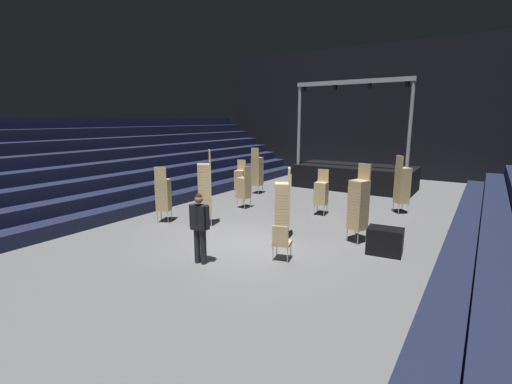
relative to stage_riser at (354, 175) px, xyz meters
name	(u,v)px	position (x,y,z in m)	size (l,w,h in m)	color
ground_plane	(246,244)	(0.00, -9.99, -0.73)	(22.00, 30.00, 0.10)	slate
arena_end_wall	(383,112)	(0.00, 5.01, 3.32)	(22.00, 0.30, 8.00)	black
bleacher_bank_left	(104,161)	(-8.00, -8.99, 1.12)	(6.00, 24.00, 3.60)	#191E38
stage_riser	(354,175)	(0.00, 0.00, 0.00)	(5.91, 2.78, 5.35)	black
man_with_tie	(199,224)	(-0.07, -11.91, 0.33)	(0.57, 0.29, 1.79)	black
chair_stack_front_left	(282,203)	(0.64, -8.97, 0.39)	(0.60, 0.60, 2.14)	#B2B5BA
chair_stack_front_right	(359,204)	(2.73, -8.22, 0.47)	(0.56, 0.56, 2.31)	#B2B5BA
chair_stack_mid_left	(240,179)	(-3.76, -4.94, 0.18)	(0.53, 0.53, 1.71)	#B2B5BA
chair_stack_mid_right	(257,171)	(-3.52, -3.87, 0.43)	(0.44, 0.44, 2.22)	#B2B5BA
chair_stack_mid_centre	(402,185)	(3.11, -4.02, 0.43)	(0.62, 0.62, 2.22)	#B2B5BA
chair_stack_rear_left	(244,187)	(-2.42, -6.58, 0.18)	(0.47, 0.47, 1.71)	#B2B5BA
chair_stack_rear_right	(357,198)	(2.04, -6.16, 0.18)	(0.62, 0.62, 1.71)	#B2B5BA
chair_stack_rear_centre	(163,194)	(-3.64, -9.75, 0.30)	(0.59, 0.59, 1.96)	#B2B5BA
chair_stack_aisle_left	(321,192)	(0.63, -5.90, 0.18)	(0.48, 0.48, 1.71)	#B2B5BA
chair_stack_aisle_right	(205,188)	(-2.14, -9.30, 0.60)	(0.62, 0.62, 2.56)	#B2B5BA
equipment_road_case	(385,241)	(3.65, -8.75, -0.33)	(0.90, 0.60, 0.71)	black
loose_chair_near_man	(281,241)	(1.55, -10.66, -0.15)	(0.54, 0.54, 0.95)	#B2B5BA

